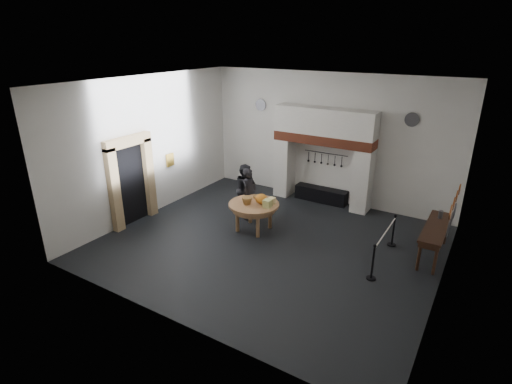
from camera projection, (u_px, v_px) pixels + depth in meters
The scene contains 39 objects.
floor at pixel (270, 243), 11.53m from camera, with size 9.00×8.00×0.02m, color black.
ceiling at pixel (272, 83), 9.90m from camera, with size 9.00×8.00×0.02m, color silver.
wall_back at pixel (328, 139), 13.89m from camera, with size 9.00×0.02×4.50m, color silver.
wall_front at pixel (167, 224), 7.54m from camera, with size 9.00×0.02×4.50m, color silver.
wall_left at pixel (150, 146), 12.91m from camera, with size 0.02×8.00×4.50m, color silver.
wall_right at pixel (454, 203), 8.52m from camera, with size 0.02×8.00×4.50m, color silver.
chimney_pier_left at pixel (285, 167), 14.76m from camera, with size 0.55×0.70×2.15m, color silver.
chimney_pier_right at pixel (363, 181), 13.32m from camera, with size 0.55×0.70×2.15m, color silver.
hearth_brick_band at pixel (324, 139), 13.59m from camera, with size 3.50×0.72×0.32m, color #9E442B.
chimney_hood at pixel (325, 121), 13.37m from camera, with size 3.50×0.70×0.90m, color silver.
iron_range at pixel (321, 195), 14.40m from camera, with size 1.90×0.45×0.50m, color black.
utensil_rail at pixel (326, 153), 14.01m from camera, with size 0.02×0.02×1.60m, color black.
door_recess at pixel (131, 185), 12.47m from camera, with size 0.04×1.10×2.50m, color black.
door_jamb_near at pixel (114, 191), 11.85m from camera, with size 0.22×0.30×2.60m, color tan.
door_jamb_far at pixel (149, 177), 12.96m from camera, with size 0.22×0.30×2.60m, color tan.
door_lintel at pixel (127, 141), 11.92m from camera, with size 0.22×1.70×0.30m, color tan.
wall_plaque at pixel (170, 160), 13.76m from camera, with size 0.05×0.34×0.44m, color gold.
work_table at pixel (254, 204), 12.04m from camera, with size 1.53×1.53×0.07m, color tan.
pumpkin at pixel (261, 199), 11.96m from camera, with size 0.36×0.36×0.31m, color orange.
cheese_block_big at pixel (267, 204), 11.70m from camera, with size 0.22×0.22×0.24m, color #D4D37E.
cheese_block_small at pixel (272, 201), 11.96m from camera, with size 0.18×0.18×0.20m, color #FAE996.
wicker_basket at pixel (247, 201), 11.95m from camera, with size 0.32×0.32×0.22m, color olive.
bread_loaf at pixel (257, 197), 12.33m from camera, with size 0.31×0.18×0.13m, color olive.
visitor_near at pixel (249, 194), 12.80m from camera, with size 0.62×0.41×1.71m, color black.
visitor_far at pixel (246, 188), 13.32m from camera, with size 0.81×0.63×1.68m, color black.
side_table at pixel (436, 227), 10.53m from camera, with size 0.55×2.20×0.06m, color #341F13.
pewter_jug at pixel (441, 214), 10.96m from camera, with size 0.12×0.12×0.22m, color #535459.
copper_pan_a at pixel (451, 212), 8.81m from camera, with size 0.34×0.34×0.03m, color #C6662D.
copper_pan_b at pixel (454, 204), 9.25m from camera, with size 0.32×0.32×0.03m, color #C6662D.
copper_pan_c at pixel (457, 196), 9.68m from camera, with size 0.30×0.30×0.03m, color #C6662D.
copper_pan_d at pixel (460, 189), 10.12m from camera, with size 0.28×0.28×0.03m, color #C6662D.
pewter_plate_left at pixel (448, 229), 9.15m from camera, with size 0.40×0.40×0.03m, color #4C4C51.
pewter_plate_mid at pixel (452, 219), 9.63m from camera, with size 0.40×0.40×0.03m, color #4C4C51.
pewter_plate_right at pixel (455, 211), 10.10m from camera, with size 0.40×0.40×0.03m, color #4C4C51.
pewter_plate_back_left at pixel (261, 105), 14.84m from camera, with size 0.44×0.44×0.03m, color #4C4C51.
pewter_plate_back_right at pixel (412, 120), 12.20m from camera, with size 0.44×0.44×0.03m, color #4C4C51.
barrier_post_near at pixel (373, 263), 9.66m from camera, with size 0.05×0.05×0.90m, color black.
barrier_post_far at pixel (393, 231), 11.25m from camera, with size 0.05×0.05×0.90m, color black.
barrier_rope at pixel (386, 232), 10.31m from camera, with size 0.04×0.04×2.00m, color silver.
Camera 1 is at (5.00, -8.91, 5.56)m, focal length 28.00 mm.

